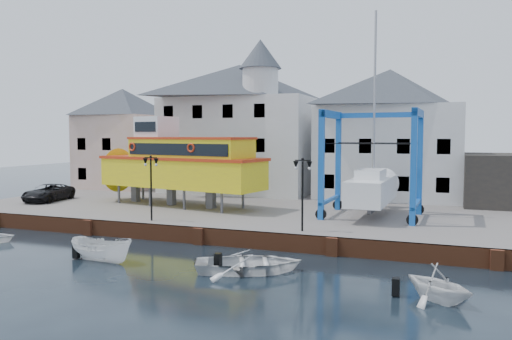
% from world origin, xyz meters
% --- Properties ---
extents(ground, '(140.00, 140.00, 0.00)m').
position_xyz_m(ground, '(0.00, 0.00, 0.00)').
color(ground, black).
rests_on(ground, ground).
extents(hardstanding, '(44.00, 22.00, 1.00)m').
position_xyz_m(hardstanding, '(0.00, 11.00, 0.50)').
color(hardstanding, slate).
rests_on(hardstanding, ground).
extents(quay_wall, '(44.00, 0.47, 1.00)m').
position_xyz_m(quay_wall, '(-0.00, 0.10, 0.50)').
color(quay_wall, brown).
rests_on(quay_wall, ground).
extents(building_pink, '(8.00, 7.00, 10.30)m').
position_xyz_m(building_pink, '(-18.00, 18.00, 6.15)').
color(building_pink, '#CBA68E').
rests_on(building_pink, hardstanding).
extents(building_white_main, '(14.00, 8.30, 14.00)m').
position_xyz_m(building_white_main, '(-4.87, 18.39, 7.34)').
color(building_white_main, silver).
rests_on(building_white_main, hardstanding).
extents(building_white_right, '(12.00, 8.00, 11.20)m').
position_xyz_m(building_white_right, '(9.00, 19.00, 6.60)').
color(building_white_right, silver).
rests_on(building_white_right, hardstanding).
extents(lamp_post_left, '(1.12, 0.32, 4.20)m').
position_xyz_m(lamp_post_left, '(-4.00, 1.20, 4.17)').
color(lamp_post_left, black).
rests_on(lamp_post_left, hardstanding).
extents(lamp_post_right, '(1.12, 0.32, 4.20)m').
position_xyz_m(lamp_post_right, '(6.00, 1.20, 4.17)').
color(lamp_post_right, black).
rests_on(lamp_post_right, hardstanding).
extents(tour_boat, '(16.35, 6.78, 6.93)m').
position_xyz_m(tour_boat, '(-6.46, 8.01, 4.27)').
color(tour_boat, '#59595E').
rests_on(tour_boat, hardstanding).
extents(travel_lift, '(6.59, 9.16, 13.72)m').
position_xyz_m(travel_lift, '(9.08, 8.45, 3.29)').
color(travel_lift, '#0F53B2').
rests_on(travel_lift, hardstanding).
extents(van, '(3.13, 5.35, 1.40)m').
position_xyz_m(van, '(-17.31, 6.46, 1.70)').
color(van, black).
rests_on(van, hardstanding).
extents(motorboat_a, '(3.85, 1.68, 1.45)m').
position_xyz_m(motorboat_a, '(-2.82, -5.35, 0.00)').
color(motorboat_a, white).
rests_on(motorboat_a, ground).
extents(motorboat_b, '(6.10, 5.36, 1.05)m').
position_xyz_m(motorboat_b, '(4.92, -4.47, 0.00)').
color(motorboat_b, white).
rests_on(motorboat_b, ground).
extents(motorboat_c, '(3.94, 3.86, 1.57)m').
position_xyz_m(motorboat_c, '(13.40, -5.79, 0.00)').
color(motorboat_c, white).
rests_on(motorboat_c, ground).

